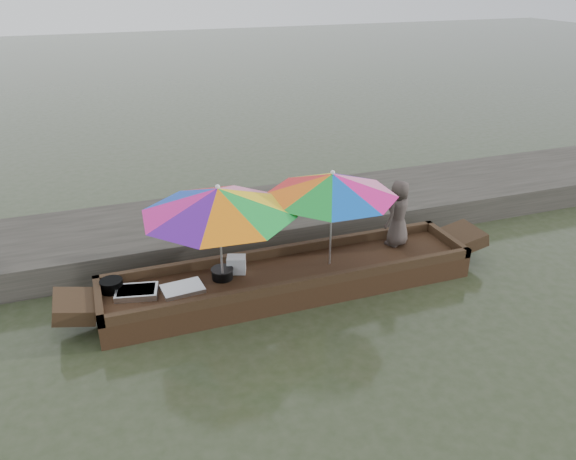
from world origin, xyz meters
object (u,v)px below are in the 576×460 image
object	(u,v)px
charcoal_grill	(222,274)
supply_bag	(236,265)
umbrella_bow	(220,236)
tray_crayfish	(137,292)
tray_scallop	(183,289)
boat_hull	(290,280)
cooking_pot	(112,285)
vendor	(398,213)
umbrella_stern	(331,219)

from	to	relation	value
charcoal_grill	supply_bag	size ratio (longest dim) A/B	1.13
umbrella_bow	tray_crayfish	bearing A→B (deg)	175.90
tray_scallop	charcoal_grill	xyz separation A→B (m)	(0.63, 0.15, 0.04)
boat_hull	umbrella_bow	size ratio (longest dim) A/B	2.58
tray_scallop	cooking_pot	bearing A→B (deg)	160.16
boat_hull	charcoal_grill	bearing A→B (deg)	172.88
supply_bag	vendor	xyz separation A→B (m)	(2.79, 0.01, 0.44)
charcoal_grill	umbrella_bow	bearing A→B (deg)	-101.20
cooking_pot	charcoal_grill	bearing A→B (deg)	-7.20
charcoal_grill	tray_scallop	bearing A→B (deg)	-166.97
tray_crayfish	umbrella_stern	size ratio (longest dim) A/B	0.30
charcoal_grill	supply_bag	distance (m)	0.28
charcoal_grill	umbrella_stern	world-z (taller)	umbrella_stern
cooking_pot	tray_scallop	bearing A→B (deg)	-19.84
boat_hull	tray_crayfish	size ratio (longest dim) A/B	9.82
tray_crayfish	supply_bag	xyz separation A→B (m)	(1.52, 0.15, 0.09)
tray_crayfish	umbrella_bow	xyz separation A→B (m)	(1.24, -0.09, 0.73)
charcoal_grill	vendor	xyz separation A→B (m)	(3.04, 0.12, 0.49)
cooking_pot	umbrella_bow	world-z (taller)	umbrella_bow
boat_hull	tray_crayfish	world-z (taller)	tray_crayfish
cooking_pot	tray_scallop	size ratio (longest dim) A/B	0.56
supply_bag	umbrella_stern	distance (m)	1.61
tray_scallop	vendor	bearing A→B (deg)	4.21
tray_scallop	charcoal_grill	world-z (taller)	charcoal_grill
tray_scallop	tray_crayfish	bearing A→B (deg)	170.68
charcoal_grill	umbrella_stern	size ratio (longest dim) A/B	0.16
tray_scallop	supply_bag	bearing A→B (deg)	16.41
boat_hull	tray_crayfish	xyz separation A→B (m)	(-2.30, 0.09, 0.22)
vendor	umbrella_bow	size ratio (longest dim) A/B	0.51
boat_hull	vendor	bearing A→B (deg)	7.25
tray_crayfish	umbrella_bow	world-z (taller)	umbrella_bow
tray_scallop	vendor	world-z (taller)	vendor
tray_crayfish	cooking_pot	bearing A→B (deg)	143.22
tray_scallop	umbrella_stern	world-z (taller)	umbrella_stern
boat_hull	cooking_pot	xyz separation A→B (m)	(-2.63, 0.33, 0.26)
tray_scallop	umbrella_stern	size ratio (longest dim) A/B	0.30
charcoal_grill	vendor	size ratio (longest dim) A/B	0.28
vendor	umbrella_bow	distance (m)	3.08
tray_scallop	vendor	size ratio (longest dim) A/B	0.52
tray_scallop	charcoal_grill	size ratio (longest dim) A/B	1.85
tray_crayfish	tray_scallop	world-z (taller)	tray_crayfish
tray_crayfish	supply_bag	size ratio (longest dim) A/B	2.09
tray_crayfish	vendor	distance (m)	4.34
boat_hull	tray_crayfish	distance (m)	2.32
vendor	supply_bag	bearing A→B (deg)	-27.82
cooking_pot	charcoal_grill	xyz separation A→B (m)	(1.59, -0.20, -0.01)
cooking_pot	tray_scallop	world-z (taller)	cooking_pot
cooking_pot	tray_scallop	distance (m)	1.02
vendor	umbrella_stern	world-z (taller)	umbrella_stern
tray_scallop	umbrella_stern	bearing A→B (deg)	0.38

